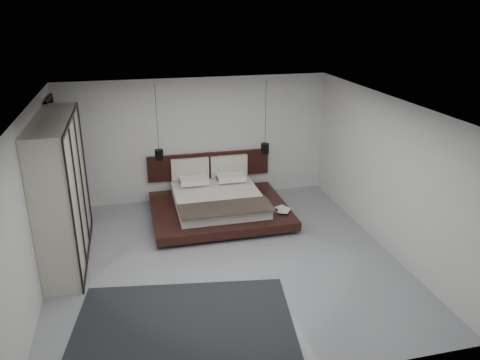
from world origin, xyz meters
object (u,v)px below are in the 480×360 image
object	(u,v)px
pendant_right	(265,148)
rug	(184,328)
pendant_left	(159,154)
lattice_screen	(57,161)
wardrobe	(62,191)
bed	(218,202)

from	to	relation	value
pendant_right	rug	bearing A→B (deg)	-120.27
rug	pendant_left	bearing A→B (deg)	89.40
pendant_left	pendant_right	bearing A→B (deg)	0.00
lattice_screen	pendant_right	bearing A→B (deg)	-1.23
pendant_right	wardrobe	bearing A→B (deg)	-159.32
bed	rug	size ratio (longest dim) A/B	0.91
lattice_screen	bed	world-z (taller)	lattice_screen
bed	pendant_left	world-z (taller)	pendant_left
pendant_left	rug	size ratio (longest dim) A/B	0.51
pendant_right	lattice_screen	bearing A→B (deg)	178.77
bed	wardrobe	xyz separation A→B (m)	(-2.95, -1.10, 0.99)
bed	pendant_left	bearing A→B (deg)	158.79
lattice_screen	pendant_left	bearing A→B (deg)	-2.62
bed	wardrobe	bearing A→B (deg)	-159.53
lattice_screen	rug	xyz separation A→B (m)	(2.00, -4.15, -1.29)
lattice_screen	pendant_right	world-z (taller)	pendant_right
bed	rug	bearing A→B (deg)	-108.48
bed	pendant_left	xyz separation A→B (m)	(-1.16, 0.45, 1.03)
lattice_screen	wardrobe	size ratio (longest dim) A/B	1.00
pendant_left	rug	world-z (taller)	pendant_left
pendant_left	wardrobe	bearing A→B (deg)	-139.05
rug	wardrobe	bearing A→B (deg)	124.90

